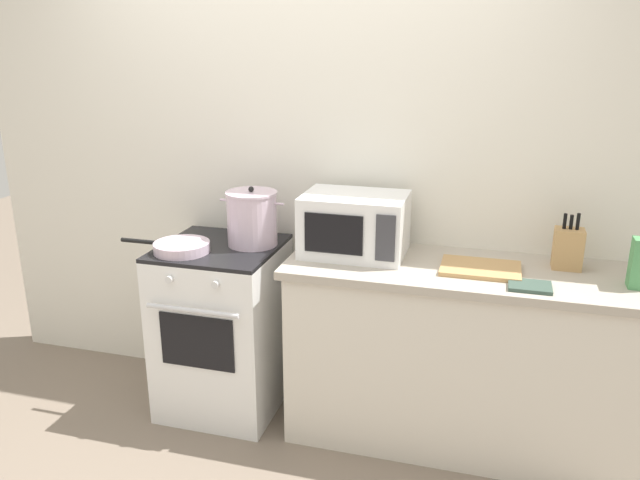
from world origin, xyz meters
TOP-DOWN VIEW (x-y plane):
  - back_wall at (0.30, 0.97)m, footprint 4.40×0.10m
  - lower_cabinet_right at (0.90, 0.62)m, footprint 1.64×0.56m
  - countertop_right at (0.90, 0.62)m, footprint 1.70×0.60m
  - stove at (-0.35, 0.60)m, footprint 0.60×0.64m
  - stock_pot at (-0.19, 0.67)m, footprint 0.35×0.26m
  - frying_pan at (-0.49, 0.46)m, footprint 0.48×0.28m
  - microwave at (0.35, 0.68)m, footprint 0.50×0.37m
  - cutting_board at (0.96, 0.60)m, footprint 0.36×0.26m
  - knife_block at (1.34, 0.74)m, footprint 0.13×0.10m
  - pasta_box at (1.62, 0.57)m, footprint 0.08×0.08m
  - oven_mitt at (1.17, 0.44)m, footprint 0.18×0.14m

SIDE VIEW (x-z plane):
  - lower_cabinet_right at x=0.90m, z-range 0.00..0.88m
  - stove at x=-0.35m, z-range 0.00..0.92m
  - countertop_right at x=0.90m, z-range 0.88..0.92m
  - oven_mitt at x=1.17m, z-range 0.92..0.94m
  - cutting_board at x=0.96m, z-range 0.92..0.94m
  - frying_pan at x=-0.49m, z-range 0.92..0.97m
  - knife_block at x=1.34m, z-range 0.88..1.15m
  - pasta_box at x=1.62m, z-range 0.92..1.14m
  - stock_pot at x=-0.19m, z-range 0.91..1.21m
  - microwave at x=0.35m, z-range 0.92..1.22m
  - back_wall at x=0.30m, z-range 0.00..2.50m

